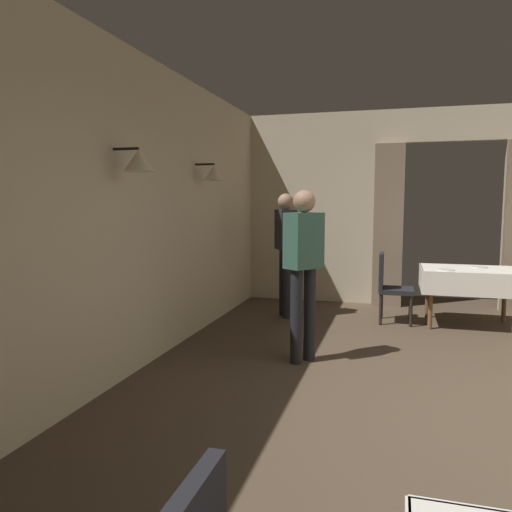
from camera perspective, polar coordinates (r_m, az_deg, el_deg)
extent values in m
plane|color=#4C3D2D|center=(4.20, 26.65, -16.89)|extent=(10.08, 10.08, 0.00)
cube|color=beige|center=(4.50, -16.51, 4.65)|extent=(0.12, 8.40, 3.00)
cylinder|color=black|center=(4.43, -14.72, 11.82)|extent=(0.24, 0.02, 0.02)
cone|color=beige|center=(4.36, -13.30, 10.63)|extent=(0.26, 0.26, 0.18)
cylinder|color=black|center=(6.04, -5.89, 10.43)|extent=(0.24, 0.02, 0.02)
cone|color=beige|center=(5.99, -4.80, 9.52)|extent=(0.26, 0.26, 0.18)
cube|color=beige|center=(8.09, 7.67, 5.43)|extent=(2.50, 0.12, 3.00)
cube|color=beige|center=(8.12, 21.97, 13.89)|extent=(1.40, 0.12, 0.50)
cube|color=#7F6B56|center=(7.87, 14.95, 3.36)|extent=(0.44, 0.14, 2.48)
cylinder|color=brown|center=(6.66, 19.41, -4.94)|extent=(0.06, 0.06, 0.71)
cylinder|color=brown|center=(7.30, 19.10, -3.98)|extent=(0.06, 0.06, 0.71)
cylinder|color=brown|center=(7.42, 26.64, -4.14)|extent=(0.06, 0.06, 0.71)
cube|color=brown|center=(6.97, 23.35, -1.54)|extent=(1.13, 0.81, 0.03)
cube|color=silver|center=(6.97, 23.36, -1.37)|extent=(1.19, 0.87, 0.01)
cube|color=silver|center=(6.56, 23.80, -3.09)|extent=(1.19, 0.02, 0.29)
cube|color=silver|center=(7.42, 22.88, -2.03)|extent=(1.19, 0.02, 0.29)
cube|color=silver|center=(6.93, 18.42, -2.40)|extent=(0.02, 0.87, 0.29)
cylinder|color=black|center=(7.10, 17.30, -5.39)|extent=(0.04, 0.04, 0.42)
cylinder|color=black|center=(6.72, 17.38, -6.03)|extent=(0.04, 0.04, 0.42)
cylinder|color=black|center=(7.09, 14.22, -5.30)|extent=(0.04, 0.04, 0.42)
cylinder|color=black|center=(6.72, 14.12, -5.94)|extent=(0.04, 0.04, 0.42)
cube|color=black|center=(6.86, 15.81, -3.82)|extent=(0.44, 0.44, 0.06)
cube|color=black|center=(6.83, 14.19, -1.66)|extent=(0.05, 0.42, 0.48)
cylinder|color=white|center=(6.68, 20.98, -1.49)|extent=(0.21, 0.21, 0.01)
cylinder|color=white|center=(7.11, 24.25, -1.18)|extent=(0.20, 0.20, 0.01)
cylinder|color=black|center=(7.04, 3.16, -3.02)|extent=(0.12, 0.12, 0.95)
cylinder|color=black|center=(6.87, 3.59, -3.26)|extent=(0.12, 0.12, 0.95)
cube|color=#26262D|center=(6.87, 3.41, 3.05)|extent=(0.37, 0.42, 0.55)
sphere|color=#9E755B|center=(6.86, 3.43, 6.26)|extent=(0.22, 0.22, 0.22)
cylinder|color=black|center=(4.97, 4.65, -6.93)|extent=(0.12, 0.12, 0.95)
cylinder|color=black|center=(5.09, 6.16, -6.63)|extent=(0.12, 0.12, 0.95)
cube|color=#33594C|center=(4.91, 5.51, 1.77)|extent=(0.39, 0.42, 0.55)
sphere|color=#9E755B|center=(4.90, 5.55, 6.26)|extent=(0.22, 0.22, 0.22)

